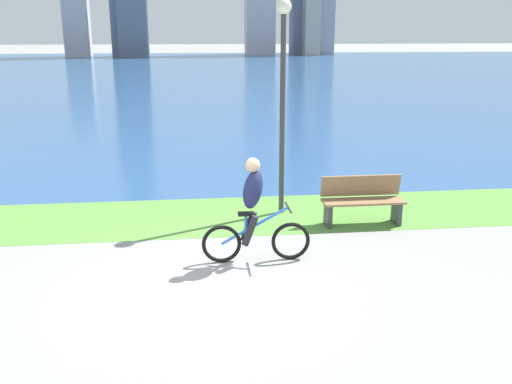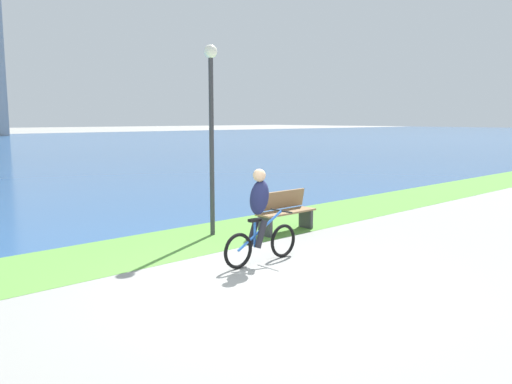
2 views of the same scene
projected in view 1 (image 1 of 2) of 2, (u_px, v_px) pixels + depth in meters
name	position (u px, v px, depth m)	size (l,w,h in m)	color
ground_plane	(197.00, 290.00, 7.67)	(300.00, 300.00, 0.00)	gray
grass_strip_bayside	(195.00, 217.00, 10.71)	(120.00, 2.36, 0.01)	#59933D
bay_water_surface	(190.00, 70.00, 51.10)	(300.00, 82.33, 0.00)	#2D568C
cyclist_lead	(254.00, 210.00, 8.42)	(1.69, 0.52, 1.65)	black
bench_near_path	(362.00, 200.00, 10.21)	(1.50, 0.47, 0.90)	olive
lamppost_tall	(283.00, 78.00, 10.24)	(0.28, 0.28, 4.01)	#38383D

